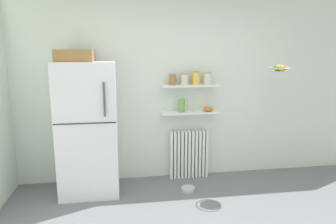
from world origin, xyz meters
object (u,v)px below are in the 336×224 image
vase (182,106)px  pet_food_bowl (188,189)px  refrigerator (88,126)px  storage_jar_0 (173,79)px  radiator (189,154)px  storage_jar_1 (184,79)px  storage_jar_3 (208,78)px  shelf_bowl (208,109)px  storage_jar_2 (196,78)px  hanging_fruit_basket (280,69)px

vase → pet_food_bowl: (0.01, -0.44, -1.05)m
pet_food_bowl → refrigerator: bearing=170.2°
storage_jar_0 → radiator: bearing=6.9°
storage_jar_1 → storage_jar_3: size_ratio=0.96×
storage_jar_0 → pet_food_bowl: size_ratio=0.89×
shelf_bowl → refrigerator: bearing=-172.4°
storage_jar_3 → storage_jar_2: bearing=180.0°
vase → storage_jar_1: bearing=0.0°
radiator → vase: bearing=-165.7°
radiator → storage_jar_2: bearing=-19.9°
refrigerator → storage_jar_3: size_ratio=10.87×
storage_jar_1 → storage_jar_2: size_ratio=0.87×
hanging_fruit_basket → radiator: bearing=160.3°
shelf_bowl → hanging_fruit_basket: (0.85, -0.37, 0.58)m
refrigerator → storage_jar_0: size_ratio=11.35×
storage_jar_3 → vase: 0.52m
storage_jar_2 → storage_jar_3: storage_jar_2 is taller
storage_jar_1 → storage_jar_3: 0.33m
refrigerator → shelf_bowl: 1.67m
storage_jar_2 → storage_jar_3: size_ratio=1.11×
radiator → hanging_fruit_basket: bearing=-19.7°
shelf_bowl → pet_food_bowl: shelf_bowl is taller
storage_jar_3 → hanging_fruit_basket: (0.87, -0.37, 0.15)m
hanging_fruit_basket → pet_food_bowl: bearing=-176.9°
radiator → storage_jar_1: storage_jar_1 is taller
vase → shelf_bowl: bearing=0.0°
storage_jar_2 → pet_food_bowl: 1.52m
radiator → vase: vase is taller
pet_food_bowl → storage_jar_3: bearing=50.9°
radiator → storage_jar_2: 1.12m
radiator → shelf_bowl: (0.27, -0.03, 0.67)m
storage_jar_3 → hanging_fruit_basket: hanging_fruit_basket is taller
storage_jar_3 → pet_food_bowl: (-0.36, -0.44, -1.43)m
storage_jar_1 → shelf_bowl: 0.55m
storage_jar_1 → pet_food_bowl: (-0.03, -0.44, -1.43)m
refrigerator → vase: bearing=9.9°
storage_jar_2 → storage_jar_3: (0.17, -0.00, -0.01)m
storage_jar_2 → hanging_fruit_basket: hanging_fruit_basket is taller
shelf_bowl → pet_food_bowl: size_ratio=0.80×
radiator → storage_jar_3: 1.13m
storage_jar_3 → pet_food_bowl: 1.54m
storage_jar_0 → storage_jar_1: bearing=0.0°
pet_food_bowl → hanging_fruit_basket: hanging_fruit_basket is taller
pet_food_bowl → hanging_fruit_basket: 2.00m
storage_jar_2 → storage_jar_1: bearing=-180.0°
storage_jar_0 → hanging_fruit_basket: size_ratio=0.53×
storage_jar_0 → storage_jar_2: storage_jar_2 is taller
storage_jar_3 → shelf_bowl: 0.43m
refrigerator → radiator: (1.39, 0.25, -0.53)m
storage_jar_0 → shelf_bowl: (0.52, 0.00, -0.43)m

